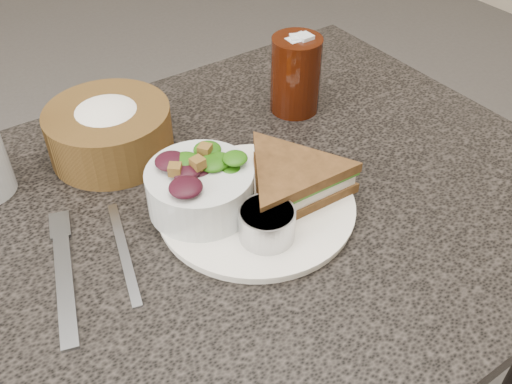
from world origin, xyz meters
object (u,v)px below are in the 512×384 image
object	(u,v)px
dinner_plate	(256,206)
sandwich	(291,180)
dining_table	(224,374)
salad_bowl	(200,183)
bread_basket	(108,124)
dressing_ramekin	(267,224)
cola_glass	(296,71)

from	to	relation	value
dinner_plate	sandwich	world-z (taller)	sandwich
dining_table	salad_bowl	xyz separation A→B (m)	(-0.01, 0.01, 0.43)
sandwich	bread_basket	distance (m)	0.28
dressing_ramekin	cola_glass	xyz separation A→B (m)	(0.21, 0.22, 0.04)
dinner_plate	dining_table	bearing A→B (deg)	156.40
dining_table	dinner_plate	world-z (taller)	dinner_plate
sandwich	cola_glass	xyz separation A→B (m)	(0.14, 0.18, 0.03)
cola_glass	dressing_ramekin	bearing A→B (deg)	-133.75
salad_bowl	dressing_ramekin	size ratio (longest dim) A/B	1.98
bread_basket	cola_glass	size ratio (longest dim) A/B	1.32
dinner_plate	cola_glass	distance (m)	0.26
dinner_plate	cola_glass	size ratio (longest dim) A/B	1.89
dressing_ramekin	dining_table	bearing A→B (deg)	109.56
cola_glass	dinner_plate	bearing A→B (deg)	-138.81
dining_table	bread_basket	size ratio (longest dim) A/B	5.67
dining_table	dinner_plate	size ratio (longest dim) A/B	3.95
salad_bowl	cola_glass	bearing A→B (deg)	27.60
dining_table	dressing_ramekin	distance (m)	0.41
salad_bowl	bread_basket	xyz separation A→B (m)	(-0.04, 0.18, -0.00)
bread_basket	cola_glass	world-z (taller)	cola_glass
dinner_plate	dressing_ramekin	distance (m)	0.07
dining_table	sandwich	bearing A→B (deg)	-18.93
bread_basket	dining_table	bearing A→B (deg)	-75.70
dinner_plate	bread_basket	distance (m)	0.25
dining_table	dinner_plate	bearing A→B (deg)	-23.60
dining_table	dressing_ramekin	world-z (taller)	dressing_ramekin
dinner_plate	salad_bowl	world-z (taller)	salad_bowl
dining_table	dressing_ramekin	xyz separation A→B (m)	(0.03, -0.08, 0.41)
dressing_ramekin	cola_glass	world-z (taller)	cola_glass
sandwich	salad_bowl	bearing A→B (deg)	157.99
dining_table	cola_glass	size ratio (longest dim) A/B	7.47
dinner_plate	dressing_ramekin	xyz separation A→B (m)	(-0.02, -0.06, 0.03)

